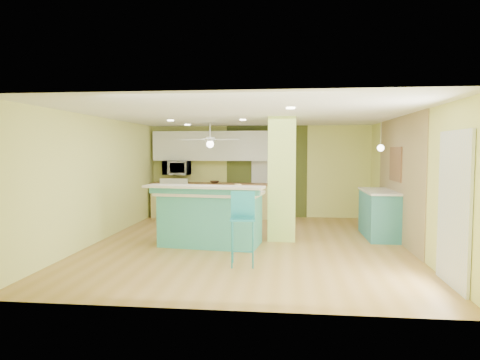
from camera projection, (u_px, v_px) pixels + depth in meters
name	position (u px, v px, depth m)	size (l,w,h in m)	color
floor	(248.00, 244.00, 8.38)	(6.00, 7.00, 0.01)	#A57C39
ceiling	(248.00, 115.00, 8.20)	(6.00, 7.00, 0.01)	white
wall_back	(259.00, 171.00, 11.76)	(6.00, 0.01, 2.50)	#E2E67B
wall_front	(220.00, 202.00, 4.81)	(6.00, 0.01, 2.50)	#E2E67B
wall_left	(100.00, 179.00, 8.61)	(0.01, 7.00, 2.50)	#E2E67B
wall_right	(408.00, 182.00, 7.96)	(0.01, 7.00, 2.50)	#E2E67B
wood_panel	(399.00, 179.00, 8.56)	(0.02, 3.40, 2.50)	#917852
olive_accent	(267.00, 172.00, 11.72)	(2.20, 0.02, 2.50)	#495321
interior_door	(266.00, 181.00, 11.71)	(0.82, 0.05, 2.00)	silver
french_door	(454.00, 209.00, 5.70)	(0.04, 1.08, 2.10)	white
column	(282.00, 179.00, 8.71)	(0.55, 0.55, 2.50)	#B6D361
kitchen_run	(211.00, 200.00, 11.66)	(3.25, 0.63, 0.94)	#CABF6A
stove	(177.00, 200.00, 11.75)	(0.76, 0.66, 1.08)	silver
upper_cabinets	(212.00, 146.00, 11.67)	(3.20, 0.34, 0.80)	white
microwave	(177.00, 168.00, 11.70)	(0.70, 0.48, 0.39)	white
ceiling_fan	(210.00, 140.00, 10.33)	(1.41, 1.41, 0.61)	silver
pendant_lamp	(381.00, 148.00, 8.70)	(0.14, 0.14, 0.69)	silver
wall_decor	(396.00, 164.00, 8.74)	(0.03, 0.90, 0.70)	brown
peninsula	(210.00, 217.00, 8.24)	(2.27, 1.43, 1.19)	teal
bar_stool	(243.00, 216.00, 6.82)	(0.42, 0.42, 1.17)	teal
side_counter	(379.00, 214.00, 9.01)	(0.66, 1.54, 0.99)	teal
fruit_bowl	(215.00, 182.00, 11.57)	(0.26, 0.26, 0.06)	#3C2A18
canister	(238.00, 188.00, 8.28)	(0.14, 0.14, 0.15)	gold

